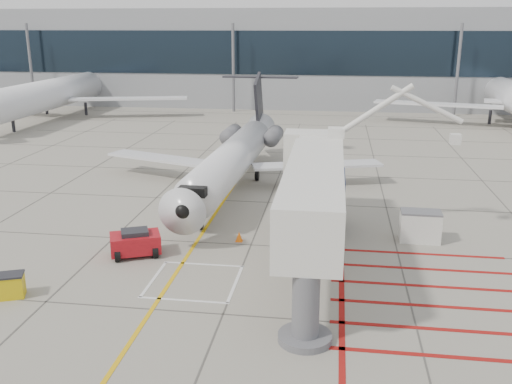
# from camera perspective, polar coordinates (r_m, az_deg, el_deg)

# --- Properties ---
(ground_plane) EXTENTS (260.00, 260.00, 0.00)m
(ground_plane) POSITION_cam_1_polar(r_m,az_deg,el_deg) (28.28, -1.73, -8.29)
(ground_plane) COLOR gray
(ground_plane) RESTS_ON ground
(regional_jet) EXTENTS (23.60, 29.30, 7.48)m
(regional_jet) POSITION_cam_1_polar(r_m,az_deg,el_deg) (39.66, -3.09, 4.64)
(regional_jet) COLOR silver
(regional_jet) RESTS_ON ground_plane
(jet_bridge) EXTENTS (8.71, 18.27, 7.29)m
(jet_bridge) POSITION_cam_1_polar(r_m,az_deg,el_deg) (27.20, 5.80, -1.15)
(jet_bridge) COLOR silver
(jet_bridge) RESTS_ON ground_plane
(pushback_tug) EXTENTS (3.00, 2.49, 1.50)m
(pushback_tug) POSITION_cam_1_polar(r_m,az_deg,el_deg) (30.94, -11.98, -4.91)
(pushback_tug) COLOR #AA1019
(pushback_tug) RESTS_ON ground_plane
(spill_bin) EXTENTS (1.51, 1.27, 1.11)m
(spill_bin) POSITION_cam_1_polar(r_m,az_deg,el_deg) (28.19, -23.48, -8.58)
(spill_bin) COLOR gold
(spill_bin) RESTS_ON ground_plane
(baggage_cart) EXTENTS (2.20, 1.58, 1.28)m
(baggage_cart) POSITION_cam_1_polar(r_m,az_deg,el_deg) (35.12, 7.10, -2.27)
(baggage_cart) COLOR #505054
(baggage_cart) RESTS_ON ground_plane
(ground_power_unit) EXTENTS (2.25, 1.35, 1.76)m
(ground_power_unit) POSITION_cam_1_polar(r_m,az_deg,el_deg) (33.52, 16.08, -3.29)
(ground_power_unit) COLOR silver
(ground_power_unit) RESTS_ON ground_plane
(cone_nose) EXTENTS (0.41, 0.41, 0.57)m
(cone_nose) POSITION_cam_1_polar(r_m,az_deg,el_deg) (32.37, -1.70, -4.46)
(cone_nose) COLOR orange
(cone_nose) RESTS_ON ground_plane
(cone_side) EXTENTS (0.35, 0.35, 0.49)m
(cone_side) POSITION_cam_1_polar(r_m,az_deg,el_deg) (33.83, 2.96, -3.61)
(cone_side) COLOR #E55B0C
(cone_side) RESTS_ON ground_plane
(terminal_building) EXTENTS (180.00, 28.00, 14.00)m
(terminal_building) POSITION_cam_1_polar(r_m,az_deg,el_deg) (95.59, 11.72, 13.20)
(terminal_building) COLOR gray
(terminal_building) RESTS_ON ground_plane
(terminal_glass_band) EXTENTS (180.00, 0.10, 6.00)m
(terminal_glass_band) POSITION_cam_1_polar(r_m,az_deg,el_deg) (81.53, 12.32, 13.37)
(terminal_glass_band) COLOR black
(terminal_glass_band) RESTS_ON ground_plane
(bg_aircraft_b) EXTENTS (33.93, 37.70, 11.31)m
(bg_aircraft_b) POSITION_cam_1_polar(r_m,az_deg,el_deg) (80.35, -19.36, 11.12)
(bg_aircraft_b) COLOR silver
(bg_aircraft_b) RESTS_ON ground_plane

